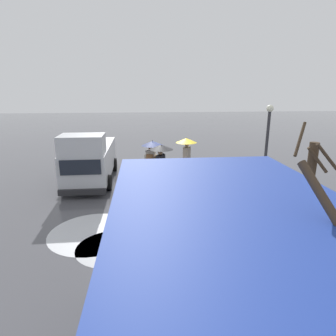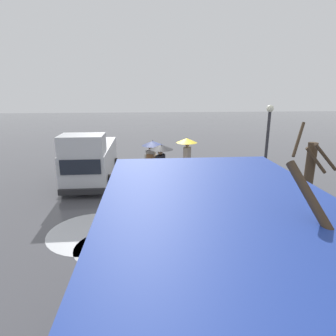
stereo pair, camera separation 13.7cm
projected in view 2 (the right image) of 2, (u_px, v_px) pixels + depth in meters
ground_plane at (170, 185)px, 13.67m from camera, size 90.00×90.00×0.00m
slush_patch_near_cluster at (93, 232)px, 9.19m from camera, size 2.88×2.88×0.01m
slush_patch_under_van at (109, 247)px, 8.31m from camera, size 2.05×2.05×0.01m
slush_patch_mid_street at (156, 222)px, 9.85m from camera, size 2.25×2.25×0.01m
cargo_van_parked_right at (91, 158)px, 13.96m from camera, size 2.22×5.35×2.60m
shopping_cart_vendor at (176, 174)px, 13.56m from camera, size 0.72×0.92×1.02m
hand_dolly_boxes at (158, 168)px, 13.73m from camera, size 0.64×0.79×1.39m
pedestrian_pink_side at (187, 148)px, 14.29m from camera, size 1.04×1.04×2.15m
pedestrian_black_side at (161, 156)px, 12.59m from camera, size 1.04×1.04×2.15m
pedestrian_white_side at (152, 152)px, 13.51m from camera, size 1.04×1.04×2.15m
bare_tree_near at (306, 197)px, 7.54m from camera, size 1.10×1.11×3.62m
street_lamp at (267, 142)px, 11.57m from camera, size 0.28×0.28×3.86m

